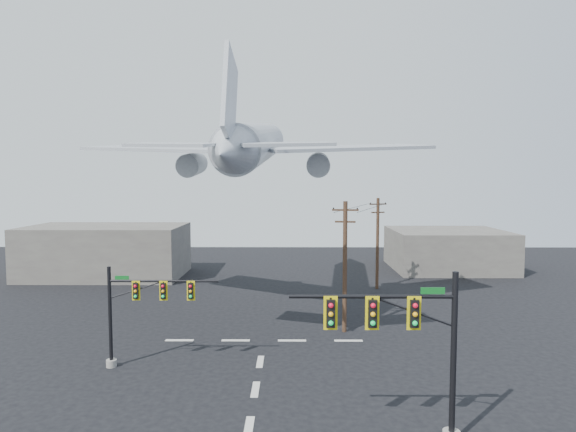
{
  "coord_description": "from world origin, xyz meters",
  "views": [
    {
      "loc": [
        1.95,
        -21.3,
        11.32
      ],
      "look_at": [
        1.76,
        5.0,
        9.38
      ],
      "focal_mm": 30.0,
      "sensor_mm": 36.0,
      "label": 1
    }
  ],
  "objects_px": {
    "signal_mast_far": "(138,310)",
    "utility_pole_a": "(345,264)",
    "utility_pole_b": "(378,242)",
    "airliner": "(255,145)",
    "signal_mast_near": "(412,347)"
  },
  "relations": [
    {
      "from": "signal_mast_near",
      "to": "signal_mast_far",
      "type": "relative_size",
      "value": 1.09
    },
    {
      "from": "utility_pole_a",
      "to": "utility_pole_b",
      "type": "xyz_separation_m",
      "value": [
        5.0,
        14.39,
        -0.14
      ]
    },
    {
      "from": "utility_pole_a",
      "to": "airliner",
      "type": "height_order",
      "value": "airliner"
    },
    {
      "from": "utility_pole_b",
      "to": "signal_mast_near",
      "type": "bearing_deg",
      "value": -116.07
    },
    {
      "from": "signal_mast_near",
      "to": "utility_pole_b",
      "type": "relative_size",
      "value": 0.79
    },
    {
      "from": "signal_mast_far",
      "to": "airliner",
      "type": "distance_m",
      "value": 18.45
    },
    {
      "from": "signal_mast_far",
      "to": "utility_pole_a",
      "type": "relative_size",
      "value": 0.7
    },
    {
      "from": "signal_mast_far",
      "to": "airliner",
      "type": "xyz_separation_m",
      "value": [
        6.12,
        13.58,
        10.9
      ]
    },
    {
      "from": "signal_mast_far",
      "to": "utility_pole_b",
      "type": "xyz_separation_m",
      "value": [
        18.26,
        21.39,
        1.46
      ]
    },
    {
      "from": "signal_mast_far",
      "to": "utility_pole_b",
      "type": "relative_size",
      "value": 0.72
    },
    {
      "from": "signal_mast_far",
      "to": "utility_pole_b",
      "type": "height_order",
      "value": "utility_pole_b"
    },
    {
      "from": "utility_pole_a",
      "to": "signal_mast_near",
      "type": "bearing_deg",
      "value": -76.57
    },
    {
      "from": "utility_pole_a",
      "to": "utility_pole_b",
      "type": "height_order",
      "value": "utility_pole_a"
    },
    {
      "from": "airliner",
      "to": "signal_mast_far",
      "type": "bearing_deg",
      "value": 158.48
    },
    {
      "from": "signal_mast_far",
      "to": "utility_pole_a",
      "type": "bearing_deg",
      "value": 27.82
    }
  ]
}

